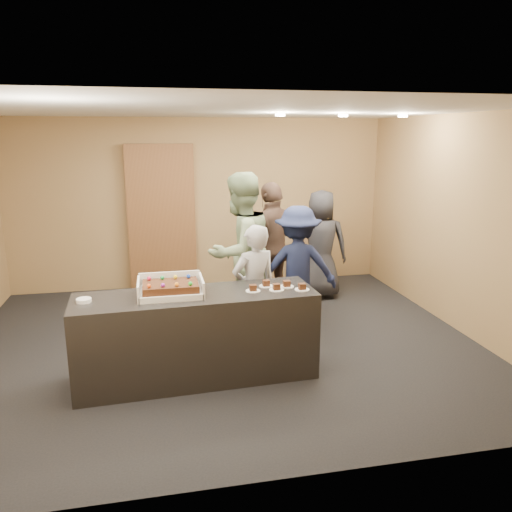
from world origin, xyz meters
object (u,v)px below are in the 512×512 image
person_sage_man (240,252)px  person_dark_suit (321,244)px  storage_cabinet (162,218)px  person_navy_man (297,267)px  serving_counter (197,336)px  person_server_grey (254,290)px  plate_stack (84,300)px  person_brown_extra (273,248)px  cake_box (171,291)px  sheet_cake (171,286)px

person_sage_man → person_dark_suit: size_ratio=1.21×
person_dark_suit → storage_cabinet: bearing=-6.1°
storage_cabinet → person_navy_man: size_ratio=1.46×
serving_counter → person_server_grey: person_server_grey is taller
person_sage_man → person_navy_man: size_ratio=1.27×
plate_stack → person_brown_extra: (2.28, 1.84, -0.01)m
serving_counter → storage_cabinet: 3.29m
person_server_grey → cake_box: bearing=9.1°
serving_counter → plate_stack: (-1.06, -0.03, 0.47)m
serving_counter → sheet_cake: size_ratio=4.47×
serving_counter → person_brown_extra: bearing=53.1°
storage_cabinet → person_server_grey: storage_cabinet is taller
sheet_cake → cake_box: bearing=89.1°
person_sage_man → person_dark_suit: person_sage_man is taller
person_navy_man → person_dark_suit: (0.69, 1.10, 0.04)m
storage_cabinet → person_sage_man: storage_cabinet is taller
serving_counter → cake_box: 0.55m
serving_counter → plate_stack: bearing=179.0°
person_brown_extra → person_dark_suit: bearing=178.5°
sheet_cake → person_server_grey: size_ratio=0.36×
storage_cabinet → person_dark_suit: storage_cabinet is taller
plate_stack → person_dark_suit: size_ratio=0.09×
storage_cabinet → plate_stack: storage_cabinet is taller
serving_counter → plate_stack: size_ratio=16.97×
plate_stack → person_dark_suit: 3.90m
person_server_grey → person_sage_man: 0.82m
sheet_cake → serving_counter: bearing=-0.0°
sheet_cake → person_sage_man: (0.91, 1.27, 0.00)m
storage_cabinet → person_brown_extra: storage_cabinet is taller
sheet_cake → person_brown_extra: bearing=51.0°
person_sage_man → person_navy_man: person_sage_man is taller
person_brown_extra → person_navy_man: bearing=75.5°
serving_counter → plate_stack: plate_stack is taller
person_brown_extra → sheet_cake: bearing=20.8°
serving_counter → sheet_cake: 0.60m
sheet_cake → plate_stack: bearing=-177.6°
serving_counter → cake_box: (-0.24, 0.02, 0.49)m
plate_stack → person_server_grey: 1.84m
storage_cabinet → person_server_grey: (0.95, -2.71, -0.41)m
person_sage_man → person_brown_extra: (0.55, 0.54, -0.09)m
storage_cabinet → sheet_cake: storage_cabinet is taller
serving_counter → person_sage_man: bearing=59.3°
serving_counter → person_dark_suit: size_ratio=1.46×
cake_box → person_server_grey: (0.94, 0.47, -0.20)m
person_server_grey → person_sage_man: bearing=-105.7°
person_server_grey → serving_counter: bearing=17.8°
person_navy_man → person_dark_suit: size_ratio=0.96×
person_server_grey → person_sage_man: size_ratio=0.74×
storage_cabinet → sheet_cake: 3.21m
person_navy_man → cake_box: bearing=45.8°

